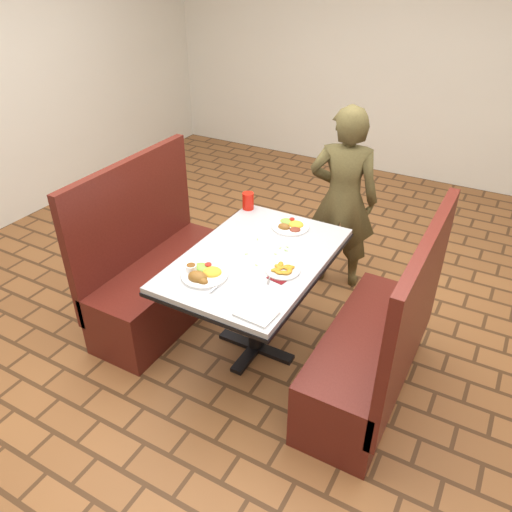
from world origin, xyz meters
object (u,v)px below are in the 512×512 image
(plantain_plate, at_px, (283,270))
(dining_table, at_px, (256,269))
(booth_bench_right, at_px, (375,352))
(diner_person, at_px, (343,200))
(red_tumbler, at_px, (248,201))
(booth_bench_left, at_px, (159,277))
(far_dinner_plate, at_px, (291,225))
(near_dinner_plate, at_px, (203,272))

(plantain_plate, bearing_deg, dining_table, 161.16)
(booth_bench_right, distance_m, plantain_plate, 0.73)
(booth_bench_right, relative_size, plantain_plate, 6.13)
(booth_bench_right, xyz_separation_m, diner_person, (-0.64, 1.06, 0.39))
(red_tumbler, bearing_deg, booth_bench_left, -129.70)
(diner_person, bearing_deg, plantain_plate, 79.66)
(dining_table, height_order, diner_person, diner_person)
(far_dinner_plate, relative_size, plantain_plate, 1.26)
(booth_bench_left, relative_size, red_tumbler, 9.87)
(booth_bench_left, height_order, far_dinner_plate, booth_bench_left)
(near_dinner_plate, height_order, plantain_plate, near_dinner_plate)
(booth_bench_right, bearing_deg, diner_person, 121.10)
(booth_bench_right, height_order, plantain_plate, booth_bench_right)
(booth_bench_right, relative_size, near_dinner_plate, 4.48)
(dining_table, distance_m, near_dinner_plate, 0.39)
(booth_bench_left, bearing_deg, diner_person, 47.71)
(near_dinner_plate, height_order, red_tumbler, red_tumbler)
(dining_table, xyz_separation_m, red_tumbler, (-0.36, 0.53, 0.16))
(booth_bench_right, bearing_deg, dining_table, 180.00)
(diner_person, relative_size, red_tumbler, 11.84)
(diner_person, distance_m, plantain_plate, 1.13)
(booth_bench_right, bearing_deg, plantain_plate, -172.69)
(diner_person, distance_m, near_dinner_plate, 1.43)
(red_tumbler, bearing_deg, plantain_plate, -46.28)
(dining_table, height_order, far_dinner_plate, far_dinner_plate)
(near_dinner_plate, bearing_deg, booth_bench_right, 19.42)
(diner_person, distance_m, far_dinner_plate, 0.65)
(booth_bench_right, bearing_deg, near_dinner_plate, -160.58)
(plantain_plate, bearing_deg, far_dinner_plate, 110.75)
(dining_table, relative_size, booth_bench_left, 1.01)
(far_dinner_plate, distance_m, plantain_plate, 0.53)
(diner_person, bearing_deg, red_tumbler, 32.10)
(far_dinner_plate, xyz_separation_m, red_tumbler, (-0.39, 0.10, 0.04))
(booth_bench_left, bearing_deg, plantain_plate, -4.19)
(dining_table, height_order, booth_bench_right, booth_bench_right)
(far_dinner_plate, bearing_deg, booth_bench_right, -28.93)
(near_dinner_plate, bearing_deg, plantain_plate, 35.05)
(dining_table, distance_m, booth_bench_right, 0.86)
(booth_bench_right, relative_size, diner_person, 0.83)
(far_dinner_plate, bearing_deg, plantain_plate, -69.25)
(diner_person, relative_size, plantain_plate, 7.35)
(far_dinner_plate, bearing_deg, diner_person, 78.08)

